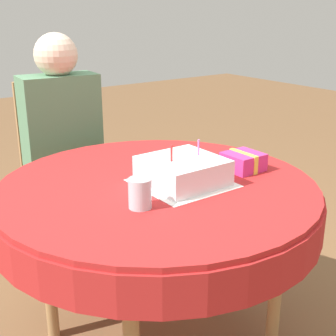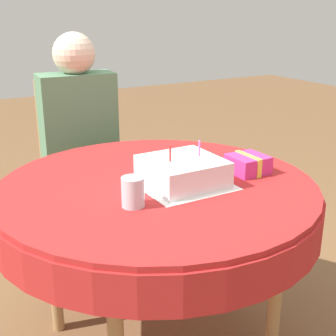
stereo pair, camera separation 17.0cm
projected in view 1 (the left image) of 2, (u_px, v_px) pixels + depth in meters
dining_table at (157, 205)px, 1.74m from camera, size 1.19×1.19×0.73m
chair at (60, 167)px, 2.52m from camera, size 0.43×0.43×0.98m
person at (63, 132)px, 2.37m from camera, size 0.40×0.31×1.23m
napkin at (183, 183)px, 1.71m from camera, size 0.31×0.31×0.00m
birthday_cake at (183, 171)px, 1.70m from camera, size 0.26×0.26×0.15m
drinking_glass at (140, 193)px, 1.49m from camera, size 0.08×0.08×0.10m
gift_box at (243, 161)px, 1.85m from camera, size 0.14×0.14×0.08m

